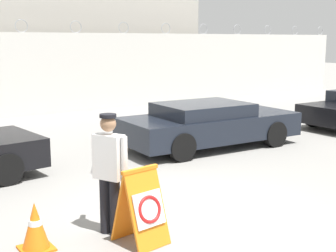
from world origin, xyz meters
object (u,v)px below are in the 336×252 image
at_px(barricade_sign, 142,206).
at_px(parked_car_rear_sedan, 209,124).
at_px(security_guard, 109,168).
at_px(traffic_cone_near, 35,226).

height_order(barricade_sign, parked_car_rear_sedan, parked_car_rear_sedan).
bearing_deg(barricade_sign, parked_car_rear_sedan, 34.42).
bearing_deg(security_guard, parked_car_rear_sedan, -78.82).
distance_m(security_guard, parked_car_rear_sedan, 5.94).
bearing_deg(barricade_sign, traffic_cone_near, 146.27).
xyz_separation_m(security_guard, parked_car_rear_sedan, (4.76, 3.54, -0.37)).
xyz_separation_m(security_guard, traffic_cone_near, (-1.07, 0.10, -0.66)).
relative_size(barricade_sign, security_guard, 0.61).
relative_size(traffic_cone_near, parked_car_rear_sedan, 0.14).
height_order(traffic_cone_near, parked_car_rear_sedan, parked_car_rear_sedan).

